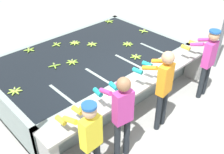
{
  "coord_description": "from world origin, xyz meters",
  "views": [
    {
      "loc": [
        -3.33,
        -2.51,
        3.81
      ],
      "look_at": [
        0.0,
        1.02,
        0.59
      ],
      "focal_mm": 42.0,
      "sensor_mm": 36.0,
      "label": 1
    }
  ],
  "objects_px": {
    "worker_1": "(122,112)",
    "banana_bunch_floating_5": "(54,66)",
    "worker_3": "(207,58)",
    "banana_bunch_floating_0": "(92,44)",
    "banana_bunch_floating_4": "(136,57)",
    "banana_bunch_floating_7": "(75,43)",
    "banana_bunch_floating_8": "(144,31)",
    "banana_bunch_floating_6": "(128,44)",
    "banana_bunch_floating_1": "(57,44)",
    "banana_bunch_floating_9": "(30,50)",
    "banana_bunch_ledge_1": "(89,106)",
    "banana_bunch_floating_10": "(72,62)",
    "worker_0": "(90,136)",
    "knife_0": "(162,72)",
    "worker_2": "(163,84)",
    "banana_bunch_floating_3": "(109,21)",
    "banana_bunch_floating_2": "(15,91)",
    "banana_bunch_ledge_0": "(122,88)"
  },
  "relations": [
    {
      "from": "worker_1",
      "to": "banana_bunch_floating_5",
      "type": "xyz_separation_m",
      "value": [
        0.13,
        2.2,
        -0.15
      ]
    },
    {
      "from": "worker_3",
      "to": "banana_bunch_floating_0",
      "type": "height_order",
      "value": "worker_3"
    },
    {
      "from": "banana_bunch_floating_4",
      "to": "banana_bunch_floating_7",
      "type": "distance_m",
      "value": 1.66
    },
    {
      "from": "banana_bunch_floating_8",
      "to": "banana_bunch_floating_6",
      "type": "bearing_deg",
      "value": -164.17
    },
    {
      "from": "banana_bunch_floating_1",
      "to": "banana_bunch_floating_9",
      "type": "height_order",
      "value": "same"
    },
    {
      "from": "banana_bunch_floating_5",
      "to": "banana_bunch_floating_7",
      "type": "relative_size",
      "value": 0.98
    },
    {
      "from": "banana_bunch_floating_1",
      "to": "banana_bunch_floating_7",
      "type": "bearing_deg",
      "value": -31.76
    },
    {
      "from": "banana_bunch_floating_8",
      "to": "banana_bunch_ledge_1",
      "type": "height_order",
      "value": "banana_bunch_ledge_1"
    },
    {
      "from": "banana_bunch_floating_8",
      "to": "banana_bunch_floating_10",
      "type": "distance_m",
      "value": 2.45
    },
    {
      "from": "worker_0",
      "to": "banana_bunch_ledge_1",
      "type": "relative_size",
      "value": 5.65
    },
    {
      "from": "banana_bunch_floating_1",
      "to": "banana_bunch_floating_7",
      "type": "relative_size",
      "value": 1.0
    },
    {
      "from": "banana_bunch_floating_6",
      "to": "worker_1",
      "type": "bearing_deg",
      "value": -138.34
    },
    {
      "from": "banana_bunch_floating_1",
      "to": "banana_bunch_floating_6",
      "type": "relative_size",
      "value": 1.0
    },
    {
      "from": "banana_bunch_floating_6",
      "to": "banana_bunch_floating_10",
      "type": "height_order",
      "value": "same"
    },
    {
      "from": "banana_bunch_floating_10",
      "to": "banana_bunch_ledge_1",
      "type": "relative_size",
      "value": 1.01
    },
    {
      "from": "worker_0",
      "to": "banana_bunch_floating_6",
      "type": "height_order",
      "value": "worker_0"
    },
    {
      "from": "worker_3",
      "to": "knife_0",
      "type": "height_order",
      "value": "worker_3"
    },
    {
      "from": "banana_bunch_floating_10",
      "to": "knife_0",
      "type": "height_order",
      "value": "banana_bunch_floating_10"
    },
    {
      "from": "worker_1",
      "to": "banana_bunch_floating_6",
      "type": "bearing_deg",
      "value": 41.66
    },
    {
      "from": "worker_2",
      "to": "banana_bunch_floating_3",
      "type": "xyz_separation_m",
      "value": [
        1.66,
        3.26,
        -0.17
      ]
    },
    {
      "from": "banana_bunch_floating_6",
      "to": "banana_bunch_floating_9",
      "type": "distance_m",
      "value": 2.41
    },
    {
      "from": "banana_bunch_floating_6",
      "to": "banana_bunch_floating_10",
      "type": "relative_size",
      "value": 1.0
    },
    {
      "from": "banana_bunch_floating_6",
      "to": "banana_bunch_floating_4",
      "type": "bearing_deg",
      "value": -119.86
    },
    {
      "from": "banana_bunch_floating_9",
      "to": "banana_bunch_floating_10",
      "type": "xyz_separation_m",
      "value": [
        0.41,
        -1.18,
        -0.0
      ]
    },
    {
      "from": "worker_0",
      "to": "knife_0",
      "type": "relative_size",
      "value": 4.48
    },
    {
      "from": "worker_3",
      "to": "banana_bunch_floating_6",
      "type": "xyz_separation_m",
      "value": [
        -0.57,
        1.85,
        -0.14
      ]
    },
    {
      "from": "banana_bunch_floating_1",
      "to": "banana_bunch_floating_3",
      "type": "xyz_separation_m",
      "value": [
        2.01,
        0.23,
        -0.0
      ]
    },
    {
      "from": "worker_2",
      "to": "banana_bunch_floating_9",
      "type": "relative_size",
      "value": 6.25
    },
    {
      "from": "banana_bunch_floating_9",
      "to": "banana_bunch_floating_10",
      "type": "distance_m",
      "value": 1.25
    },
    {
      "from": "banana_bunch_floating_9",
      "to": "banana_bunch_ledge_1",
      "type": "bearing_deg",
      "value": -96.34
    },
    {
      "from": "banana_bunch_floating_2",
      "to": "banana_bunch_floating_4",
      "type": "relative_size",
      "value": 1.0
    },
    {
      "from": "banana_bunch_floating_8",
      "to": "banana_bunch_floating_10",
      "type": "relative_size",
      "value": 0.98
    },
    {
      "from": "worker_3",
      "to": "banana_bunch_ledge_1",
      "type": "xyz_separation_m",
      "value": [
        -2.82,
        0.63,
        -0.14
      ]
    },
    {
      "from": "banana_bunch_floating_2",
      "to": "banana_bunch_floating_6",
      "type": "xyz_separation_m",
      "value": [
        2.98,
        -0.09,
        0.0
      ]
    },
    {
      "from": "banana_bunch_floating_7",
      "to": "banana_bunch_ledge_1",
      "type": "xyz_separation_m",
      "value": [
        -1.32,
        -2.19,
        0.0
      ]
    },
    {
      "from": "banana_bunch_floating_2",
      "to": "banana_bunch_floating_9",
      "type": "relative_size",
      "value": 1.02
    },
    {
      "from": "banana_bunch_floating_3",
      "to": "banana_bunch_floating_9",
      "type": "height_order",
      "value": "same"
    },
    {
      "from": "banana_bunch_floating_5",
      "to": "worker_3",
      "type": "bearing_deg",
      "value": -41.69
    },
    {
      "from": "banana_bunch_floating_8",
      "to": "knife_0",
      "type": "relative_size",
      "value": 0.79
    },
    {
      "from": "worker_3",
      "to": "banana_bunch_ledge_0",
      "type": "bearing_deg",
      "value": 162.92
    },
    {
      "from": "worker_0",
      "to": "banana_bunch_floating_0",
      "type": "height_order",
      "value": "worker_0"
    },
    {
      "from": "knife_0",
      "to": "worker_1",
      "type": "bearing_deg",
      "value": -165.02
    },
    {
      "from": "knife_0",
      "to": "banana_bunch_floating_1",
      "type": "bearing_deg",
      "value": 109.35
    },
    {
      "from": "banana_bunch_floating_2",
      "to": "banana_bunch_floating_0",
      "type": "bearing_deg",
      "value": 12.55
    },
    {
      "from": "knife_0",
      "to": "worker_2",
      "type": "bearing_deg",
      "value": -142.32
    },
    {
      "from": "banana_bunch_floating_2",
      "to": "banana_bunch_floating_1",
      "type": "bearing_deg",
      "value": 33.86
    },
    {
      "from": "banana_bunch_floating_10",
      "to": "banana_bunch_floating_7",
      "type": "bearing_deg",
      "value": 49.87
    },
    {
      "from": "banana_bunch_floating_0",
      "to": "banana_bunch_floating_4",
      "type": "bearing_deg",
      "value": -74.71
    },
    {
      "from": "banana_bunch_floating_10",
      "to": "worker_2",
      "type": "bearing_deg",
      "value": -74.19
    },
    {
      "from": "worker_1",
      "to": "banana_bunch_floating_6",
      "type": "height_order",
      "value": "worker_1"
    }
  ]
}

